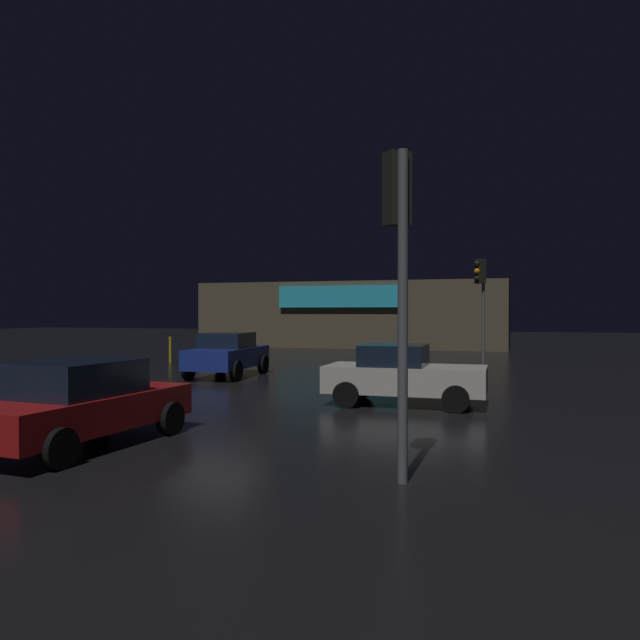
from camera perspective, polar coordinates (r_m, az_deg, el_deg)
The scene contains 9 objects.
ground_plane at distance 17.44m, azimuth -9.65°, elevation -6.87°, with size 120.00×120.00×0.00m, color black.
store_building at distance 42.10m, azimuth 3.34°, elevation 0.51°, with size 20.16×7.63×4.27m.
traffic_signal_main at distance 8.46m, azimuth 7.31°, elevation 6.86°, with size 0.42×0.42×4.49m.
traffic_signal_cross_left at distance 22.82m, azimuth 14.69°, elevation 2.92°, with size 0.42×0.43×4.21m.
car_near at distance 11.42m, azimuth -21.52°, elevation -7.14°, with size 2.21×4.26×1.48m.
car_far at distance 15.46m, azimuth 7.71°, elevation -5.05°, with size 3.96×2.06×1.49m.
car_crossing at distance 22.18m, azimuth -8.59°, elevation -3.14°, with size 2.16×4.11×1.58m.
bollard_kerb_a at distance 28.87m, azimuth -13.73°, elevation -2.69°, with size 0.12×0.12×1.18m, color gold.
bollard_kerb_b at distance 24.82m, azimuth 7.68°, elevation -3.10°, with size 0.10×0.10×1.30m, color #595B60.
Camera 1 is at (8.02, -15.31, 2.31)m, focal length 34.47 mm.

